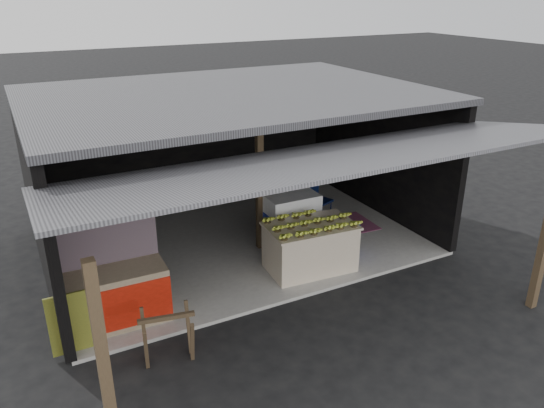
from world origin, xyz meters
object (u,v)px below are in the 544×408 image
banana_table (310,247)px  neighbor_stall (114,294)px  plastic_chair (316,196)px  water_barrel (349,239)px  sawhorse (168,333)px  white_crate (291,221)px

banana_table → neighbor_stall: 3.46m
plastic_chair → water_barrel: bearing=-117.7°
banana_table → sawhorse: (-3.00, -1.24, -0.03)m
sawhorse → white_crate: bearing=45.6°
white_crate → neighbor_stall: (-3.56, -0.95, -0.07)m
sawhorse → plastic_chair: size_ratio=0.80×
neighbor_stall → white_crate: bearing=16.2°
neighbor_stall → plastic_chair: neighbor_stall is taller
sawhorse → plastic_chair: bearing=46.7°
banana_table → plastic_chair: (1.22, 1.79, 0.13)m
plastic_chair → white_crate: bearing=-161.1°
neighbor_stall → water_barrel: neighbor_stall is taller
banana_table → sawhorse: 3.25m
plastic_chair → neighbor_stall: bearing=-178.2°
banana_table → plastic_chair: bearing=60.0°
banana_table → water_barrel: banana_table is taller
white_crate → neighbor_stall: size_ratio=0.69×
white_crate → plastic_chair: white_crate is taller
sawhorse → water_barrel: size_ratio=1.42×
banana_table → white_crate: white_crate is taller
white_crate → water_barrel: bearing=-37.2°
neighbor_stall → sawhorse: 1.27m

